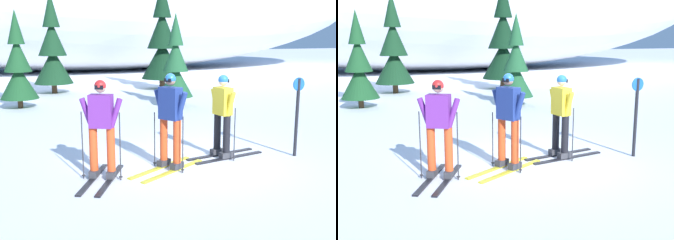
% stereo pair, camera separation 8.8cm
% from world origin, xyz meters
% --- Properties ---
extents(ground_plane, '(120.00, 120.00, 0.00)m').
position_xyz_m(ground_plane, '(0.00, 0.00, 0.00)').
color(ground_plane, white).
extents(skier_purple_jacket, '(1.17, 1.66, 1.79)m').
position_xyz_m(skier_purple_jacket, '(-2.10, -0.30, 0.94)').
color(skier_purple_jacket, black).
rests_on(skier_purple_jacket, ground).
extents(skier_yellow_jacket, '(1.78, 0.77, 1.75)m').
position_xyz_m(skier_yellow_jacket, '(0.55, 0.09, 0.91)').
color(skier_yellow_jacket, black).
rests_on(skier_yellow_jacket, ground).
extents(skier_navy_jacket, '(1.74, 1.23, 1.85)m').
position_xyz_m(skier_navy_jacket, '(-0.76, -0.22, 0.97)').
color(skier_navy_jacket, gold).
rests_on(skier_navy_jacket, ground).
extents(pine_tree_far_left, '(1.32, 1.32, 3.43)m').
position_xyz_m(pine_tree_far_left, '(-3.11, 8.14, 1.44)').
color(pine_tree_far_left, '#47301E').
rests_on(pine_tree_far_left, ground).
extents(pine_tree_center_left, '(1.71, 1.71, 4.42)m').
position_xyz_m(pine_tree_center_left, '(-1.50, 11.69, 1.85)').
color(pine_tree_center_left, '#47301E').
rests_on(pine_tree_center_left, ground).
extents(pine_tree_center_right, '(1.29, 1.29, 3.34)m').
position_xyz_m(pine_tree_center_right, '(2.25, 6.66, 1.40)').
color(pine_tree_center_right, '#47301E').
rests_on(pine_tree_center_right, ground).
extents(pine_tree_far_right, '(1.98, 1.98, 5.14)m').
position_xyz_m(pine_tree_far_right, '(3.51, 11.30, 2.15)').
color(pine_tree_far_right, '#47301E').
rests_on(pine_tree_far_right, ground).
extents(trail_marker_post, '(0.28, 0.07, 1.69)m').
position_xyz_m(trail_marker_post, '(2.06, -0.40, 0.95)').
color(trail_marker_post, black).
rests_on(trail_marker_post, ground).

